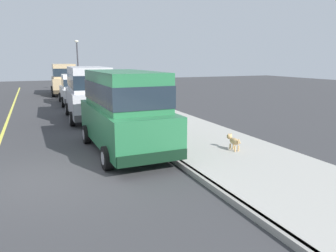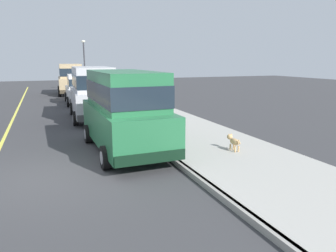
# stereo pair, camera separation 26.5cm
# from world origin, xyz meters

# --- Properties ---
(ground_plane) EXTENTS (80.00, 80.00, 0.00)m
(ground_plane) POSITION_xyz_m (0.00, 0.00, 0.00)
(ground_plane) COLOR #38383A
(curb) EXTENTS (0.16, 64.00, 0.14)m
(curb) POSITION_xyz_m (3.20, 0.00, 0.07)
(curb) COLOR gray
(curb) RESTS_ON ground
(sidewalk) EXTENTS (3.60, 64.00, 0.14)m
(sidewalk) POSITION_xyz_m (5.00, 0.00, 0.07)
(sidewalk) COLOR #A8A59E
(sidewalk) RESTS_ON ground
(car_green_van) EXTENTS (2.20, 4.93, 2.52)m
(car_green_van) POSITION_xyz_m (2.22, 1.54, 1.39)
(car_green_van) COLOR #23663D
(car_green_van) RESTS_ON ground
(car_silver_van) EXTENTS (2.26, 4.97, 2.52)m
(car_silver_van) POSITION_xyz_m (2.14, 7.72, 1.39)
(car_silver_van) COLOR #BCBCC1
(car_silver_van) RESTS_ON ground
(car_white_sedan) EXTENTS (2.12, 4.64, 1.92)m
(car_white_sedan) POSITION_xyz_m (2.23, 13.63, 0.98)
(car_white_sedan) COLOR white
(car_white_sedan) RESTS_ON ground
(car_tan_van) EXTENTS (2.27, 4.97, 2.52)m
(car_tan_van) POSITION_xyz_m (2.09, 19.77, 1.39)
(car_tan_van) COLOR tan
(car_tan_van) RESTS_ON ground
(dog_tan) EXTENTS (0.21, 0.76, 0.49)m
(dog_tan) POSITION_xyz_m (5.18, -0.07, 0.43)
(dog_tan) COLOR tan
(dog_tan) RESTS_ON sidewalk
(fire_hydrant) EXTENTS (0.34, 0.24, 0.72)m
(fire_hydrant) POSITION_xyz_m (3.65, 3.24, 0.48)
(fire_hydrant) COLOR gold
(fire_hydrant) RESTS_ON sidewalk
(street_lamp) EXTENTS (0.36, 0.36, 4.42)m
(street_lamp) POSITION_xyz_m (3.55, 21.96, 2.91)
(street_lamp) COLOR #2D2D33
(street_lamp) RESTS_ON sidewalk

